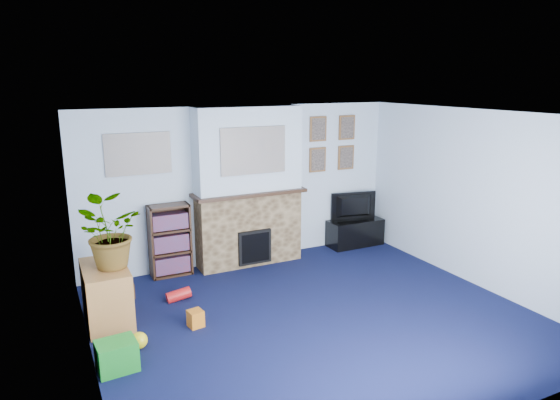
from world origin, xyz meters
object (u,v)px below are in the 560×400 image
tv_stand (355,233)px  bookshelf (170,242)px  sideboard (106,294)px  television (355,206)px

tv_stand → bookshelf: bearing=178.6°
sideboard → television: bearing=14.1°
television → sideboard: size_ratio=0.92×
television → bookshelf: bearing=9.2°
tv_stand → television: 0.46m
television → sideboard: television is taller
tv_stand → television: (0.00, 0.02, 0.46)m
bookshelf → tv_stand: bearing=-1.4°
tv_stand → television: bearing=90.0°
television → bookshelf: size_ratio=0.77×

